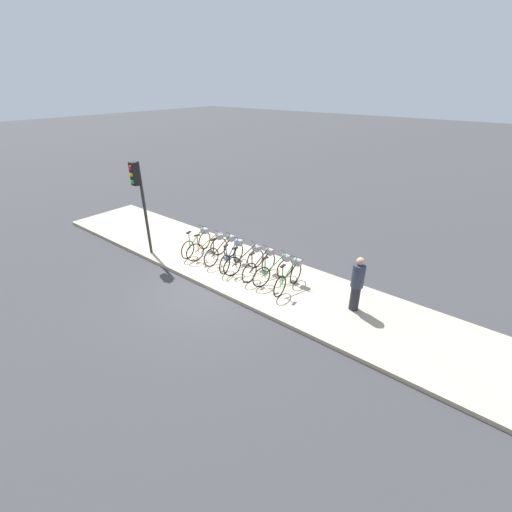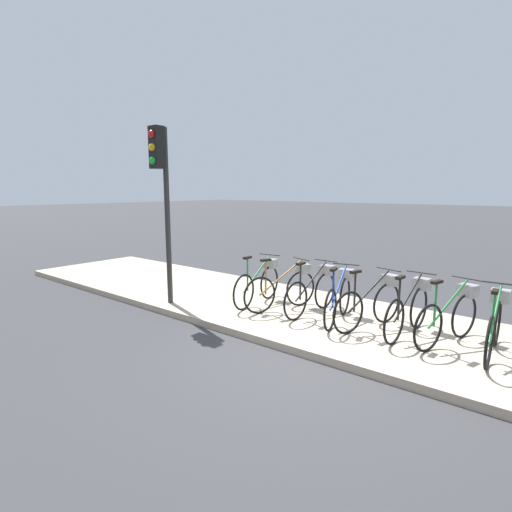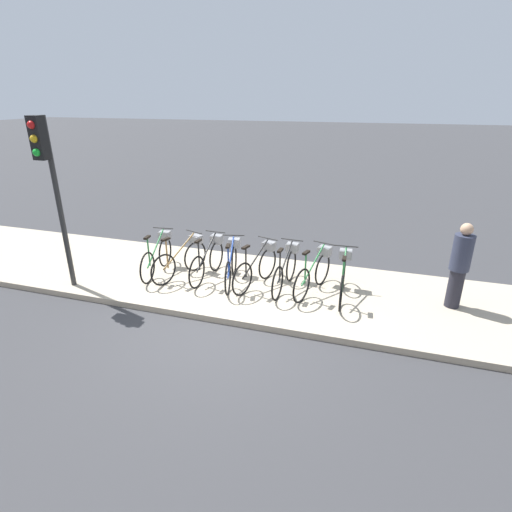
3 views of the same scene
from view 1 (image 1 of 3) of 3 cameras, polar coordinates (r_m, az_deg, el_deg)
The scene contains 12 objects.
ground_plane at distance 10.71m, azimuth -7.76°, elevation -5.64°, with size 120.00×120.00×0.00m, color #38383A.
sidewalk at distance 11.61m, azimuth -2.48°, elevation -2.27°, with size 17.40×3.02×0.12m.
parked_bicycle_0 at distance 12.60m, azimuth -9.66°, elevation 2.37°, with size 0.46×1.58×0.98m.
parked_bicycle_1 at distance 12.19m, azimuth -7.78°, elevation 1.63°, with size 0.64×1.52×0.98m.
parked_bicycle_2 at distance 11.91m, azimuth -5.52°, elevation 1.13°, with size 0.46×1.59×0.98m.
parked_bicycle_3 at distance 11.51m, azimuth -3.86°, elevation 0.21°, with size 0.52×1.56×0.98m.
parked_bicycle_4 at distance 11.21m, azimuth -1.61°, elevation -0.52°, with size 0.59×1.54×0.98m.
parked_bicycle_5 at distance 10.92m, azimuth 0.86°, elevation -1.31°, with size 0.46×1.59×0.98m.
parked_bicycle_6 at distance 10.64m, azimuth 3.35°, elevation -2.20°, with size 0.59×1.54×0.98m.
parked_bicycle_7 at distance 10.32m, azimuth 5.65°, elevation -3.28°, with size 0.46×1.59×0.98m.
pedestrian at distance 9.54m, azimuth 16.49°, elevation -4.34°, with size 0.34×0.34×1.60m.
traffic_light at distance 12.30m, azimuth -18.96°, elevation 10.39°, with size 0.24×0.40×3.31m.
Camera 1 is at (6.67, -6.08, 5.78)m, focal length 24.00 mm.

